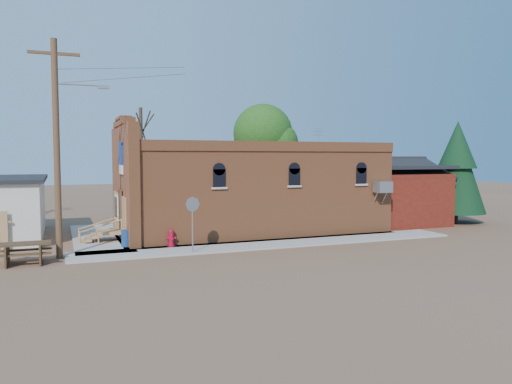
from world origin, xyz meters
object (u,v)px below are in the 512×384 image
object	(u,v)px
trash_barrel	(127,238)
stop_sign	(192,210)
brick_bar	(245,190)
picnic_table	(24,250)
fire_hydrant	(171,238)
utility_pole	(58,143)

from	to	relation	value
trash_barrel	stop_sign	bearing A→B (deg)	-45.98
brick_bar	picnic_table	distance (m)	12.34
picnic_table	fire_hydrant	bearing A→B (deg)	11.87
utility_pole	stop_sign	world-z (taller)	utility_pole
brick_bar	stop_sign	distance (m)	7.09
utility_pole	fire_hydrant	world-z (taller)	utility_pole
fire_hydrant	trash_barrel	distance (m)	2.06
brick_bar	utility_pole	xyz separation A→B (m)	(-9.79, -4.29, 2.43)
brick_bar	fire_hydrant	size ratio (longest dim) A/B	20.25
utility_pole	picnic_table	xyz separation A→B (m)	(-1.36, -0.70, -4.22)
utility_pole	stop_sign	bearing A→B (deg)	-12.71
brick_bar	fire_hydrant	distance (m)	6.51
brick_bar	utility_pole	bearing A→B (deg)	-156.31
fire_hydrant	stop_sign	bearing A→B (deg)	-68.01
trash_barrel	brick_bar	bearing A→B (deg)	22.90
stop_sign	picnic_table	xyz separation A→B (m)	(-6.68, 0.50, -1.40)
utility_pole	picnic_table	world-z (taller)	utility_pole
fire_hydrant	picnic_table	bearing A→B (deg)	-163.36
stop_sign	trash_barrel	bearing A→B (deg)	145.75
utility_pole	picnic_table	size ratio (longest dim) A/B	4.46
brick_bar	utility_pole	distance (m)	10.96
utility_pole	picnic_table	distance (m)	4.49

